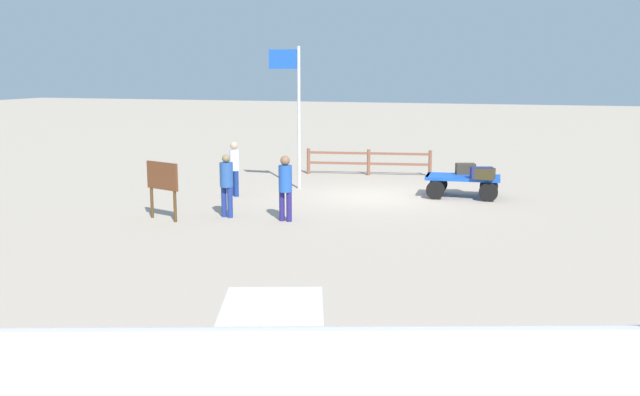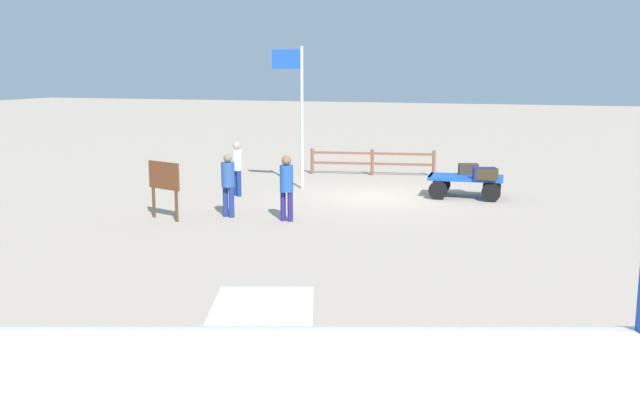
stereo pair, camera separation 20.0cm
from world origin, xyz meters
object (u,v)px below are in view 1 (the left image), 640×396
luggage_cart (462,181)px  suitcase_grey (484,174)px  worker_lead (227,181)px  worker_trailing (285,183)px  signboard (162,181)px  suitcase_olive (465,169)px  suitcase_tan (482,173)px  flagpole (295,102)px  worker_supervisor (234,165)px

luggage_cart → suitcase_grey: 0.88m
worker_lead → luggage_cart: bearing=-138.2°
luggage_cart → worker_lead: bearing=41.8°
worker_trailing → signboard: 3.13m
suitcase_olive → suitcase_grey: suitcase_olive is taller
suitcase_tan → flagpole: size_ratio=0.16×
suitcase_grey → signboard: signboard is taller
worker_lead → signboard: bearing=29.4°
luggage_cart → worker_trailing: 6.23m
suitcase_olive → suitcase_grey: bearing=125.9°
suitcase_olive → signboard: signboard is taller
worker_trailing → worker_supervisor: (2.74, -2.96, -0.03)m
flagpole → signboard: size_ratio=3.03×
suitcase_tan → signboard: bearing=35.1°
worker_trailing → suitcase_olive: bearing=-126.4°
worker_lead → suitcase_grey: bearing=-144.2°
suitcase_olive → worker_lead: (5.51, 5.27, 0.14)m
luggage_cart → signboard: 8.93m
luggage_cart → worker_trailing: worker_trailing is taller
worker_supervisor → signboard: bearing=85.6°
worker_lead → worker_supervisor: worker_supervisor is taller
suitcase_olive → worker_trailing: bearing=53.6°
worker_lead → flagpole: 5.17m
suitcase_grey → worker_supervisor: size_ratio=0.39×
suitcase_tan → worker_lead: 7.53m
worker_lead → flagpole: bearing=-91.7°
worker_trailing → worker_supervisor: bearing=-47.2°
signboard → suitcase_grey: bearing=-145.4°
suitcase_grey → suitcase_olive: bearing=-54.1°
suitcase_grey → luggage_cart: bearing=-35.1°
suitcase_grey → flagpole: 6.31m
suitcase_olive → flagpole: flagpole is taller
worker_lead → flagpole: flagpole is taller
luggage_cart → suitcase_olive: bearing=-96.5°
worker_trailing → flagpole: size_ratio=0.37×
suitcase_olive → worker_supervisor: size_ratio=0.39×
worker_lead → worker_trailing: worker_trailing is taller
worker_supervisor → suitcase_tan: bearing=-168.2°
worker_lead → suitcase_tan: bearing=-143.7°
suitcase_tan → suitcase_olive: suitcase_tan is taller
worker_supervisor → luggage_cart: bearing=-163.8°
luggage_cart → flagpole: 5.79m
luggage_cart → suitcase_olive: (-0.04, -0.39, 0.33)m
signboard → worker_supervisor: bearing=-94.4°
worker_lead → worker_trailing: (-1.62, -0.00, 0.01)m
worker_lead → suitcase_olive: bearing=-136.3°
suitcase_olive → signboard: size_ratio=0.44×
luggage_cart → worker_trailing: bearing=51.8°
suitcase_olive → worker_supervisor: (6.63, 2.31, 0.13)m
worker_lead → signboard: size_ratio=1.11×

